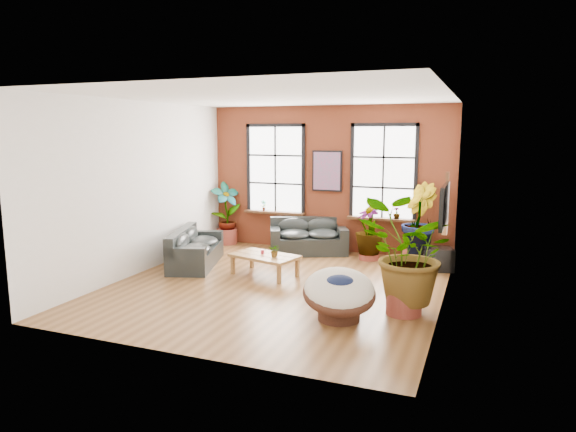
% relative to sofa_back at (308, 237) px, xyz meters
% --- Properties ---
extents(room, '(6.04, 6.54, 3.54)m').
position_rel_sofa_back_xyz_m(room, '(0.33, -2.64, 1.37)').
color(room, brown).
rests_on(room, ground).
extents(sofa_back, '(2.02, 1.54, 0.83)m').
position_rel_sofa_back_xyz_m(sofa_back, '(0.00, 0.00, 0.00)').
color(sofa_back, black).
rests_on(sofa_back, ground).
extents(sofa_left, '(1.39, 2.14, 0.78)m').
position_rel_sofa_back_xyz_m(sofa_left, '(-1.95, -2.01, -0.02)').
color(sofa_left, black).
rests_on(sofa_left, ground).
extents(coffee_table, '(1.48, 1.07, 0.51)m').
position_rel_sofa_back_xyz_m(coffee_table, '(-0.18, -2.20, 0.00)').
color(coffee_table, olive).
rests_on(coffee_table, ground).
extents(papasan_chair, '(1.46, 1.46, 0.85)m').
position_rel_sofa_back_xyz_m(papasan_chair, '(1.90, -4.06, 0.06)').
color(papasan_chair, '#432418').
rests_on(papasan_chair, ground).
extents(poster, '(0.74, 0.06, 0.98)m').
position_rel_sofa_back_xyz_m(poster, '(0.33, 0.39, 1.57)').
color(poster, black).
rests_on(poster, room).
extents(tv_wall_unit, '(0.13, 1.86, 1.20)m').
position_rel_sofa_back_xyz_m(tv_wall_unit, '(3.26, -2.19, 1.16)').
color(tv_wall_unit, black).
rests_on(tv_wall_unit, room).
extents(media_box, '(0.70, 0.64, 0.48)m').
position_rel_sofa_back_xyz_m(media_box, '(3.06, -0.52, -0.14)').
color(media_box, black).
rests_on(media_box, ground).
extents(pot_back_left, '(0.54, 0.54, 0.39)m').
position_rel_sofa_back_xyz_m(pot_back_left, '(-2.30, 0.19, -0.18)').
color(pot_back_left, brown).
rests_on(pot_back_left, ground).
extents(pot_back_right, '(0.62, 0.62, 0.39)m').
position_rel_sofa_back_xyz_m(pot_back_right, '(2.53, -0.12, -0.18)').
color(pot_back_right, brown).
rests_on(pot_back_right, ground).
extents(pot_right_wall, '(0.60, 0.60, 0.42)m').
position_rel_sofa_back_xyz_m(pot_right_wall, '(2.80, -3.44, -0.17)').
color(pot_right_wall, brown).
rests_on(pot_right_wall, ground).
extents(pot_mid, '(0.49, 0.49, 0.33)m').
position_rel_sofa_back_xyz_m(pot_mid, '(1.51, -0.13, -0.21)').
color(pot_mid, brown).
rests_on(pot_mid, ground).
extents(floor_plant_back_left, '(0.90, 0.92, 1.46)m').
position_rel_sofa_back_xyz_m(floor_plant_back_left, '(-2.30, 0.17, 0.50)').
color(floor_plant_back_left, '#12471E').
rests_on(floor_plant_back_left, ground).
extents(floor_plant_back_right, '(0.96, 1.07, 1.64)m').
position_rel_sofa_back_xyz_m(floor_plant_back_right, '(2.56, -0.08, 0.59)').
color(floor_plant_back_right, '#12471E').
rests_on(floor_plant_back_right, ground).
extents(floor_plant_right_wall, '(1.79, 1.66, 1.65)m').
position_rel_sofa_back_xyz_m(floor_plant_right_wall, '(2.79, -3.41, 0.61)').
color(floor_plant_right_wall, '#12471E').
rests_on(floor_plant_right_wall, ground).
extents(floor_plant_mid, '(0.92, 0.92, 1.16)m').
position_rel_sofa_back_xyz_m(floor_plant_mid, '(1.51, -0.16, 0.34)').
color(floor_plant_mid, '#12471E').
rests_on(floor_plant_mid, ground).
extents(table_plant, '(0.25, 0.23, 0.26)m').
position_rel_sofa_back_xyz_m(table_plant, '(0.09, -2.29, 0.18)').
color(table_plant, '#12471E').
rests_on(table_plant, coffee_table).
extents(sill_plant_left, '(0.17, 0.17, 0.27)m').
position_rel_sofa_back_xyz_m(sill_plant_left, '(-1.32, 0.34, 0.66)').
color(sill_plant_left, '#12471E').
rests_on(sill_plant_left, room).
extents(sill_plant_right, '(0.19, 0.19, 0.27)m').
position_rel_sofa_back_xyz_m(sill_plant_right, '(2.03, 0.34, 0.66)').
color(sill_plant_right, '#12471E').
rests_on(sill_plant_right, room).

